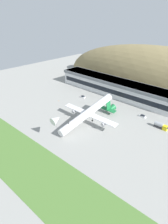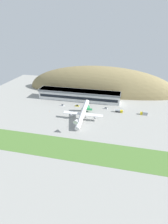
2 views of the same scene
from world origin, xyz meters
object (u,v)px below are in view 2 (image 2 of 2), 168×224
object	(u,v)px
traffic_cone_0	(50,111)
terminal_building	(79,95)
service_car_1	(62,105)
service_car_2	(77,106)
fuel_truck	(119,111)
cargo_airplane	(83,114)
service_car_0	(106,108)
box_truck	(144,113)

from	to	relation	value
traffic_cone_0	terminal_building	bearing A→B (deg)	59.35
service_car_1	service_car_2	xyz separation A→B (m)	(16.91, 2.80, 0.03)
terminal_building	service_car_2	distance (m)	20.01
terminal_building	fuel_truck	world-z (taller)	terminal_building
cargo_airplane	service_car_2	distance (m)	33.29
terminal_building	service_car_2	world-z (taller)	terminal_building
service_car_0	cargo_airplane	bearing A→B (deg)	-122.04
service_car_0	service_car_1	distance (m)	49.55
cargo_airplane	fuel_truck	distance (m)	42.13
fuel_truck	terminal_building	bearing A→B (deg)	154.73
service_car_0	box_truck	distance (m)	40.77
service_car_1	service_car_2	world-z (taller)	service_car_2
service_car_2	box_truck	world-z (taller)	box_truck
terminal_building	cargo_airplane	distance (m)	51.22
terminal_building	service_car_1	distance (m)	26.59
fuel_truck	box_truck	bearing A→B (deg)	-0.07
box_truck	fuel_truck	bearing A→B (deg)	179.93
terminal_building	box_truck	size ratio (longest dim) A/B	13.50
service_car_0	fuel_truck	size ratio (longest dim) A/B	0.57
service_car_2	traffic_cone_0	size ratio (longest dim) A/B	7.44
service_car_1	fuel_truck	size ratio (longest dim) A/B	0.51
terminal_building	fuel_truck	xyz separation A→B (m)	(49.93, -23.57, -5.37)
service_car_0	box_truck	size ratio (longest dim) A/B	0.62
terminal_building	traffic_cone_0	size ratio (longest dim) A/B	173.45
traffic_cone_0	cargo_airplane	bearing A→B (deg)	-14.74
service_car_2	traffic_cone_0	distance (m)	31.98
cargo_airplane	traffic_cone_0	world-z (taller)	cargo_airplane
cargo_airplane	box_truck	world-z (taller)	cargo_airplane
service_car_2	service_car_0	bearing A→B (deg)	0.76
service_car_2	box_truck	bearing A→B (deg)	-3.75
cargo_airplane	traffic_cone_0	size ratio (longest dim) A/B	89.80
fuel_truck	box_truck	distance (m)	25.77
cargo_airplane	terminal_building	bearing A→B (deg)	108.68
service_car_2	fuel_truck	size ratio (longest dim) A/B	0.54
terminal_building	traffic_cone_0	distance (m)	44.95
fuel_truck	traffic_cone_0	world-z (taller)	fuel_truck
cargo_airplane	service_car_2	bearing A→B (deg)	114.71
cargo_airplane	fuel_truck	bearing A→B (deg)	36.67
cargo_airplane	fuel_truck	world-z (taller)	cargo_airplane
terminal_building	service_car_0	world-z (taller)	terminal_building
cargo_airplane	service_car_0	bearing A→B (deg)	57.96
terminal_building	service_car_0	size ratio (longest dim) A/B	21.93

